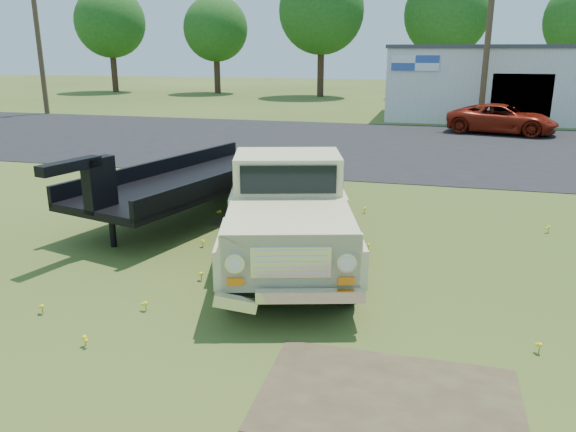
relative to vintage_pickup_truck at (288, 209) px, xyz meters
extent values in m
plane|color=#364A18|center=(0.75, -0.91, -1.05)|extent=(140.00, 140.00, 0.00)
cube|color=black|center=(0.75, 14.09, -1.05)|extent=(90.00, 14.00, 0.02)
cube|color=#443924|center=(2.25, -3.91, -1.05)|extent=(3.00, 2.00, 0.01)
cube|color=#443924|center=(-1.25, 2.59, -1.05)|extent=(2.20, 1.60, 0.01)
cube|color=silver|center=(6.75, 26.09, 0.95)|extent=(14.00, 8.00, 4.00)
cube|color=#3F3F44|center=(6.75, 26.09, 3.00)|extent=(14.20, 8.20, 0.20)
cube|color=black|center=(6.75, 22.14, 0.55)|extent=(3.00, 0.10, 2.20)
cube|color=white|center=(1.25, 22.04, 2.15)|extent=(2.50, 0.08, 0.80)
cylinder|color=#473021|center=(-21.25, 21.09, 3.45)|extent=(0.30, 0.30, 9.00)
cylinder|color=#473021|center=(4.75, 21.09, 3.45)|extent=(0.30, 0.30, 9.00)
cylinder|color=#3C271B|center=(-27.25, 39.09, 0.75)|extent=(0.56, 0.56, 3.60)
sphere|color=#1B4F16|center=(-27.25, 39.09, 5.27)|extent=(6.40, 6.40, 6.40)
cylinder|color=#3C271B|center=(-17.25, 40.09, 0.57)|extent=(0.56, 0.56, 3.24)
sphere|color=#1B4F16|center=(-17.25, 40.09, 4.63)|extent=(5.76, 5.76, 5.76)
cylinder|color=#3C271B|center=(-7.25, 38.59, 0.93)|extent=(0.56, 0.56, 3.96)
sphere|color=#1B4F16|center=(-7.25, 38.59, 5.90)|extent=(7.04, 7.04, 7.04)
cylinder|color=#3C271B|center=(2.75, 39.59, 0.84)|extent=(0.56, 0.56, 3.78)
sphere|color=#1B4F16|center=(2.75, 39.59, 5.58)|extent=(6.72, 6.72, 6.72)
imported|color=maroon|center=(5.58, 19.05, -0.36)|extent=(5.37, 3.29, 1.39)
camera|label=1|loc=(2.54, -9.66, 2.84)|focal=35.00mm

